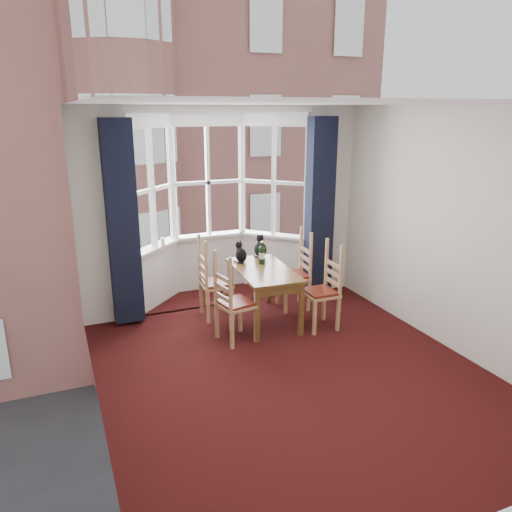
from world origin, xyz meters
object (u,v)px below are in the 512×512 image
wine_bottle (262,254)px  chair_left_near (230,306)px  dining_table (263,276)px  chair_right_far (299,276)px  cat_right (260,248)px  candle_tall (163,242)px  chair_left_far (210,285)px  chair_right_near (326,292)px  cat_left (241,254)px

wine_bottle → chair_left_near: bearing=-136.6°
dining_table → wine_bottle: (0.07, 0.22, 0.24)m
chair_right_far → cat_right: size_ratio=2.79×
wine_bottle → candle_tall: 1.47m
chair_left_near → chair_left_far: 0.80m
chair_left_near → candle_tall: size_ratio=7.96×
dining_table → chair_right_near: (0.68, -0.49, -0.15)m
dining_table → chair_left_near: bearing=-145.0°
chair_left_near → cat_right: size_ratio=2.79×
chair_left_near → chair_right_far: bearing=27.9°
wine_bottle → cat_left: bearing=137.6°
chair_right_far → cat_left: (-0.82, 0.18, 0.36)m
chair_right_far → candle_tall: size_ratio=7.96×
chair_right_near → candle_tall: 2.43m
chair_right_near → candle_tall: candle_tall is taller
chair_right_near → wine_bottle: 1.01m
chair_right_near → wine_bottle: bearing=130.8°
chair_left_near → chair_right_near: 1.31m
cat_right → chair_left_near: bearing=-129.6°
chair_left_far → candle_tall: candle_tall is taller
cat_right → candle_tall: cat_right is taller
cat_right → wine_bottle: (-0.12, -0.33, 0.01)m
chair_left_far → cat_right: size_ratio=2.79×
candle_tall → chair_left_far: bearing=-60.1°
chair_left_near → cat_left: 1.06m
chair_right_near → chair_right_far: same height
chair_right_near → chair_left_far: bearing=147.1°
cat_left → cat_right: bearing=19.7°
dining_table → cat_right: size_ratio=3.99×
chair_left_near → cat_left: size_ratio=3.17×
wine_bottle → candle_tall: size_ratio=2.70×
chair_right_far → cat_left: cat_left is taller
dining_table → chair_right_near: chair_right_near is taller
chair_left_near → chair_left_far: same height
chair_right_near → chair_left_near: bearing=178.1°
cat_left → candle_tall: (-0.92, 0.71, 0.09)m
dining_table → chair_right_far: bearing=20.0°
cat_left → chair_right_near: bearing=-47.6°
chair_left_far → candle_tall: size_ratio=7.96×
dining_table → cat_left: 0.50m
chair_left_near → wine_bottle: 1.04m
dining_table → cat_left: cat_left is taller
dining_table → candle_tall: size_ratio=11.38×
chair_right_near → cat_left: bearing=132.4°
chair_left_near → chair_right_near: size_ratio=1.00×
cat_left → wine_bottle: size_ratio=0.93×
wine_bottle → dining_table: bearing=-107.0°
chair_right_near → candle_tall: bearing=137.3°
dining_table → chair_left_near: chair_left_near is taller
chair_left_far → cat_left: size_ratio=3.17×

